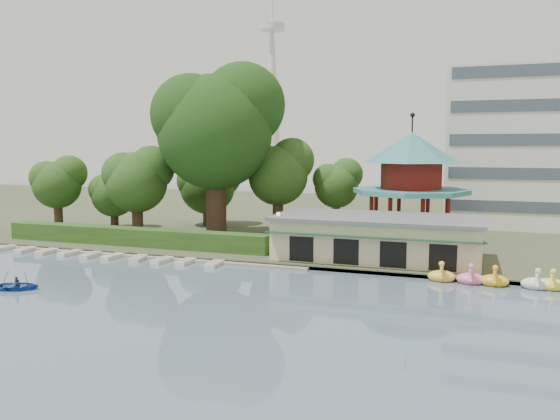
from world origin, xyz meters
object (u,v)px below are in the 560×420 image
at_px(boathouse, 377,237).
at_px(big_tree, 217,123).
at_px(dock, 140,256).
at_px(pavilion, 411,176).
at_px(rowboat_with_passengers, 16,283).

height_order(boathouse, big_tree, big_tree).
relative_size(dock, pavilion, 2.52).
bearing_deg(dock, boathouse, 12.24).
relative_size(dock, big_tree, 1.74).
bearing_deg(big_tree, boathouse, -18.32).
bearing_deg(dock, big_tree, 73.92).
bearing_deg(pavilion, boathouse, -101.28).
relative_size(big_tree, rowboat_with_passengers, 3.44).
distance_m(pavilion, rowboat_with_passengers, 39.01).
height_order(pavilion, rowboat_with_passengers, pavilion).
bearing_deg(big_tree, dock, -106.08).
bearing_deg(rowboat_with_passengers, boathouse, 37.09).
bearing_deg(pavilion, rowboat_with_passengers, -132.72).
xyz_separation_m(dock, pavilion, (24.00, 14.80, 7.36)).
relative_size(dock, boathouse, 1.83).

